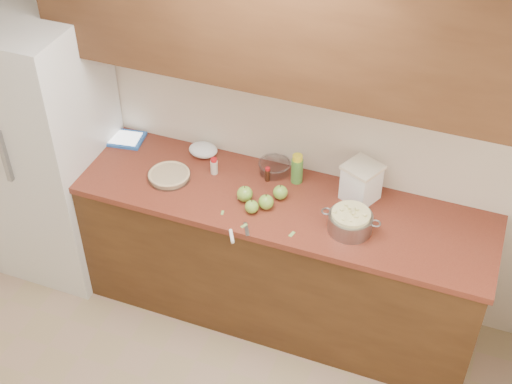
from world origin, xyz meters
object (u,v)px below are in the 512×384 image
at_px(flour_canister, 361,182).
at_px(tablet, 124,139).
at_px(colander, 350,222).
at_px(pie, 169,175).

bearing_deg(flour_canister, tablet, 179.18).
distance_m(colander, flour_canister, 0.28).
xyz_separation_m(flour_canister, tablet, (-1.53, 0.02, -0.11)).
xyz_separation_m(colander, tablet, (-1.55, 0.30, -0.05)).
bearing_deg(flour_canister, colander, -86.54).
height_order(colander, tablet, colander).
xyz_separation_m(pie, tablet, (-0.44, 0.25, -0.01)).
relative_size(flour_canister, tablet, 0.90).
height_order(colander, flour_canister, flour_canister).
distance_m(colander, tablet, 1.58).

